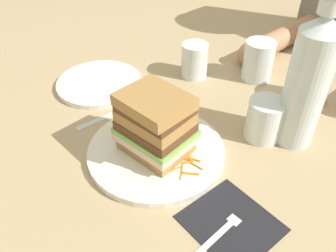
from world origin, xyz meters
name	(u,v)px	position (x,y,z in m)	size (l,w,h in m)	color
ground_plane	(168,152)	(0.00, 0.00, 0.00)	(3.00, 3.00, 0.00)	tan
main_plate	(156,151)	(-0.01, -0.02, 0.01)	(0.26, 0.26, 0.01)	white
sandwich	(155,124)	(-0.01, -0.02, 0.08)	(0.14, 0.12, 0.13)	#A87A42
carrot_shred_0	(132,127)	(-0.09, -0.02, 0.02)	(0.00, 0.00, 0.02)	orange
carrot_shred_1	(140,135)	(-0.06, -0.02, 0.02)	(0.00, 0.00, 0.03)	orange
carrot_shred_2	(135,134)	(-0.07, -0.02, 0.02)	(0.00, 0.00, 0.02)	orange
carrot_shred_3	(128,135)	(-0.08, -0.04, 0.02)	(0.00, 0.00, 0.03)	orange
carrot_shred_4	(138,128)	(-0.08, -0.01, 0.02)	(0.00, 0.00, 0.02)	orange
carrot_shred_5	(139,134)	(-0.07, -0.02, 0.02)	(0.00, 0.00, 0.02)	orange
carrot_shred_6	(127,133)	(-0.08, -0.04, 0.02)	(0.00, 0.00, 0.03)	orange
carrot_shred_7	(121,130)	(-0.10, -0.04, 0.02)	(0.00, 0.00, 0.03)	orange
carrot_shred_8	(125,132)	(-0.09, -0.04, 0.02)	(0.00, 0.00, 0.03)	orange
carrot_shred_9	(134,125)	(-0.09, -0.01, 0.02)	(0.00, 0.00, 0.03)	orange
carrot_shred_10	(181,175)	(0.07, -0.03, 0.02)	(0.00, 0.00, 0.02)	orange
carrot_shred_11	(191,174)	(0.08, -0.02, 0.02)	(0.00, 0.00, 0.03)	orange
carrot_shred_12	(189,159)	(0.05, 0.01, 0.02)	(0.00, 0.00, 0.02)	orange
carrot_shred_13	(196,166)	(0.07, 0.01, 0.02)	(0.00, 0.00, 0.03)	orange
carrot_shred_14	(182,168)	(0.06, -0.02, 0.02)	(0.00, 0.00, 0.02)	orange
carrot_shred_15	(193,159)	(0.06, 0.01, 0.02)	(0.00, 0.00, 0.03)	orange
carrot_shred_16	(186,158)	(0.05, 0.01, 0.02)	(0.00, 0.00, 0.03)	orange
carrot_shred_17	(175,169)	(0.05, -0.03, 0.02)	(0.00, 0.00, 0.03)	orange
carrot_shred_18	(188,162)	(0.06, 0.00, 0.02)	(0.00, 0.00, 0.02)	orange
carrot_shred_19	(174,163)	(0.04, -0.02, 0.02)	(0.00, 0.00, 0.02)	orange
napkin_dark	(231,223)	(0.19, -0.03, 0.00)	(0.14, 0.13, 0.00)	black
fork	(222,230)	(0.19, -0.05, 0.00)	(0.02, 0.17, 0.00)	silver
knife	(115,113)	(-0.17, -0.01, 0.00)	(0.03, 0.20, 0.00)	silver
juice_glass	(264,121)	(0.09, 0.18, 0.04)	(0.07, 0.07, 0.09)	white
water_bottle	(308,82)	(0.14, 0.22, 0.14)	(0.08, 0.08, 0.30)	silver
empty_tumbler_0	(258,61)	(-0.06, 0.35, 0.05)	(0.07, 0.07, 0.10)	silver
empty_tumbler_1	(195,60)	(-0.17, 0.24, 0.04)	(0.07, 0.07, 0.09)	silver
empty_tumbler_2	(316,83)	(0.09, 0.37, 0.04)	(0.06, 0.06, 0.09)	silver
side_plate	(99,83)	(-0.29, 0.03, 0.01)	(0.21, 0.21, 0.01)	white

